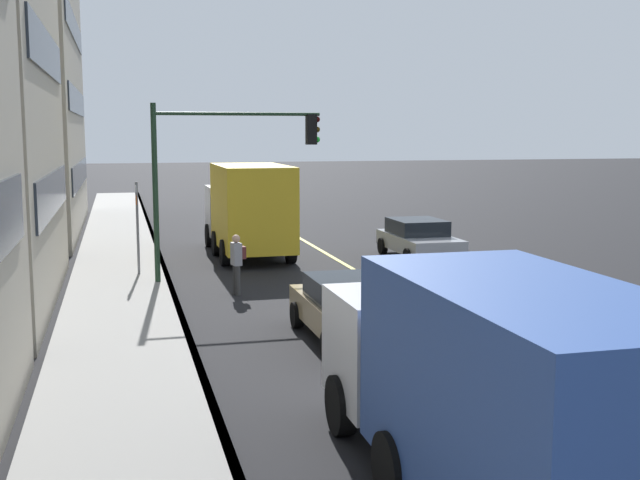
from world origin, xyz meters
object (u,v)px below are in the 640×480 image
at_px(car_tan, 354,308).
at_px(car_silver, 419,238).
at_px(street_sign_post, 137,222).
at_px(pedestrian_with_backpack, 237,260).
at_px(truck_blue, 493,385).
at_px(truck_yellow, 249,208).
at_px(traffic_light_mast, 224,159).

height_order(car_tan, car_silver, car_silver).
height_order(car_tan, street_sign_post, street_sign_post).
xyz_separation_m(car_tan, pedestrian_with_backpack, (5.47, 1.73, 0.27)).
bearing_deg(truck_blue, truck_yellow, -1.04).
distance_m(car_silver, truck_blue, 19.06).
height_order(car_tan, truck_blue, truck_blue).
bearing_deg(car_tan, car_silver, -28.36).
bearing_deg(traffic_light_mast, truck_yellow, -16.92).
height_order(truck_blue, pedestrian_with_backpack, truck_blue).
relative_size(car_silver, pedestrian_with_backpack, 2.44).
distance_m(car_tan, pedestrian_with_backpack, 5.75).
xyz_separation_m(car_tan, street_sign_post, (8.65, 4.32, 1.04)).
bearing_deg(car_silver, truck_blue, 161.13).
distance_m(truck_yellow, traffic_light_mast, 5.60).
xyz_separation_m(car_silver, traffic_light_mast, (-2.99, 7.32, 2.98)).
xyz_separation_m(car_silver, pedestrian_with_backpack, (-4.71, 7.23, 0.26)).
bearing_deg(car_silver, street_sign_post, 98.89).
distance_m(car_silver, truck_yellow, 6.23).
xyz_separation_m(traffic_light_mast, street_sign_post, (1.45, 2.50, -1.96)).
distance_m(car_silver, traffic_light_mast, 8.45).
relative_size(car_silver, truck_blue, 0.60).
xyz_separation_m(car_silver, street_sign_post, (-1.54, 9.82, 1.03)).
relative_size(truck_yellow, traffic_light_mast, 1.28).
distance_m(car_tan, street_sign_post, 9.73).
relative_size(car_tan, truck_yellow, 0.63).
height_order(car_silver, truck_blue, truck_blue).
distance_m(car_silver, street_sign_post, 9.99).
relative_size(pedestrian_with_backpack, street_sign_post, 0.56).
bearing_deg(truck_yellow, truck_blue, 178.96).
height_order(car_silver, truck_yellow, truck_yellow).
height_order(pedestrian_with_backpack, traffic_light_mast, traffic_light_mast).
distance_m(car_tan, car_silver, 11.58).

